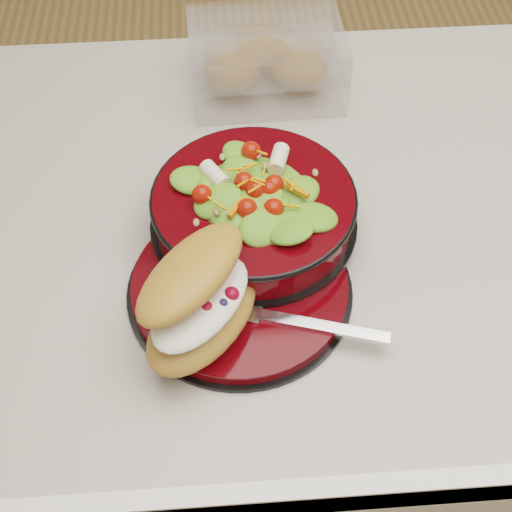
{
  "coord_description": "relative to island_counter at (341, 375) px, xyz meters",
  "views": [
    {
      "loc": [
        -0.19,
        -0.6,
        1.56
      ],
      "look_at": [
        -0.16,
        -0.11,
        0.94
      ],
      "focal_mm": 50.0,
      "sensor_mm": 36.0,
      "label": 1
    }
  ],
  "objects": [
    {
      "name": "island_counter",
      "position": [
        0.0,
        0.0,
        0.0
      ],
      "size": [
        1.24,
        0.74,
        0.9
      ],
      "color": "silver",
      "rests_on": "ground"
    },
    {
      "name": "croissant",
      "position": [
        -0.22,
        -0.18,
        0.51
      ],
      "size": [
        0.16,
        0.19,
        0.1
      ],
      "rotation": [
        0.0,
        0.0,
        0.93
      ],
      "color": "#BC7239",
      "rests_on": "dinner_plate"
    },
    {
      "name": "fork",
      "position": [
        -0.12,
        -0.19,
        0.47
      ],
      "size": [
        0.18,
        0.07,
        0.0
      ],
      "rotation": [
        0.0,
        0.0,
        1.28
      ],
      "color": "silver",
      "rests_on": "dinner_plate"
    },
    {
      "name": "dinner_plate",
      "position": [
        -0.18,
        -0.13,
        0.46
      ],
      "size": [
        0.26,
        0.26,
        0.02
      ],
      "rotation": [
        0.0,
        0.0,
        0.42
      ],
      "color": "black",
      "rests_on": "island_counter"
    },
    {
      "name": "salad_bowl",
      "position": [
        -0.16,
        -0.04,
        0.5
      ],
      "size": [
        0.25,
        0.25,
        0.1
      ],
      "rotation": [
        0.0,
        0.0,
        0.42
      ],
      "color": "black",
      "rests_on": "dinner_plate"
    },
    {
      "name": "pastry_box",
      "position": [
        -0.12,
        0.24,
        0.49
      ],
      "size": [
        0.22,
        0.16,
        0.09
      ],
      "rotation": [
        0.0,
        0.0,
        0.04
      ],
      "color": "white",
      "rests_on": "island_counter"
    }
  ]
}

